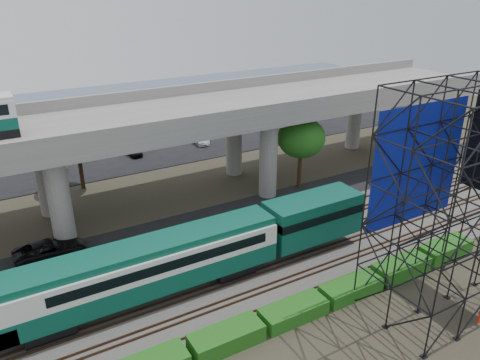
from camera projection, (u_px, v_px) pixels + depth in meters
ground at (247, 288)px, 33.75m from camera, size 140.00×140.00×0.00m
ballast_bed at (233, 273)px, 35.30m from camera, size 90.00×12.00×0.20m
service_road at (187, 227)px, 42.07m from camera, size 90.00×5.00×0.08m
parking_lot at (112, 151)px, 60.74m from camera, size 90.00×18.00×0.08m
harbor_water at (75, 113)px, 78.23m from camera, size 140.00×40.00×0.03m
rail_tracks at (233, 271)px, 35.23m from camera, size 90.00×9.52×0.16m
commuter_train at (175, 258)px, 32.11m from camera, size 29.30×3.06×4.30m
overpass at (145, 126)px, 42.62m from camera, size 80.00×12.00×12.40m
scaffold_tower at (452, 207)px, 29.14m from camera, size 9.36×6.36×15.00m
hedge_strip at (294, 311)px, 30.58m from camera, size 34.60×1.80×1.20m
trees at (111, 159)px, 42.24m from camera, size 40.94×16.94×7.69m
suv at (50, 250)px, 37.00m from camera, size 5.53×2.60×1.53m
parked_cars at (118, 146)px, 60.43m from camera, size 38.99×9.56×1.31m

